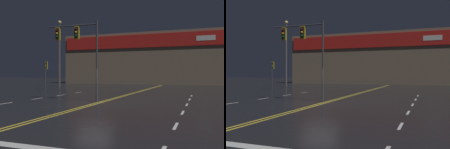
% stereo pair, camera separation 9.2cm
% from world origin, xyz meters
% --- Properties ---
extents(ground_plane, '(200.00, 200.00, 0.00)m').
position_xyz_m(ground_plane, '(0.00, 0.00, 0.00)').
color(ground_plane, black).
extents(road_markings, '(17.64, 60.00, 0.01)m').
position_xyz_m(road_markings, '(1.29, -2.11, 0.00)').
color(road_markings, gold).
rests_on(road_markings, ground).
extents(traffic_signal_median, '(4.22, 0.36, 5.98)m').
position_xyz_m(traffic_signal_median, '(-2.05, 1.39, 4.55)').
color(traffic_signal_median, '#38383D').
rests_on(traffic_signal_median, ground).
extents(traffic_signal_corner_northwest, '(0.42, 0.36, 3.65)m').
position_xyz_m(traffic_signal_corner_northwest, '(-12.24, 11.99, 2.68)').
color(traffic_signal_corner_northwest, '#38383D').
rests_on(traffic_signal_corner_northwest, ground).
extents(streetlight_median_approach, '(0.56, 0.56, 10.53)m').
position_xyz_m(streetlight_median_approach, '(-14.49, 18.95, 6.62)').
color(streetlight_median_approach, '#59595E').
rests_on(streetlight_median_approach, ground).
extents(building_backdrop, '(42.40, 10.23, 10.25)m').
position_xyz_m(building_backdrop, '(0.00, 37.02, 5.14)').
color(building_backdrop, '#7A6651').
rests_on(building_backdrop, ground).
extents(utility_pole_row, '(48.17, 0.26, 9.99)m').
position_xyz_m(utility_pole_row, '(-0.39, 32.62, 5.10)').
color(utility_pole_row, '#4C3828').
rests_on(utility_pole_row, ground).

